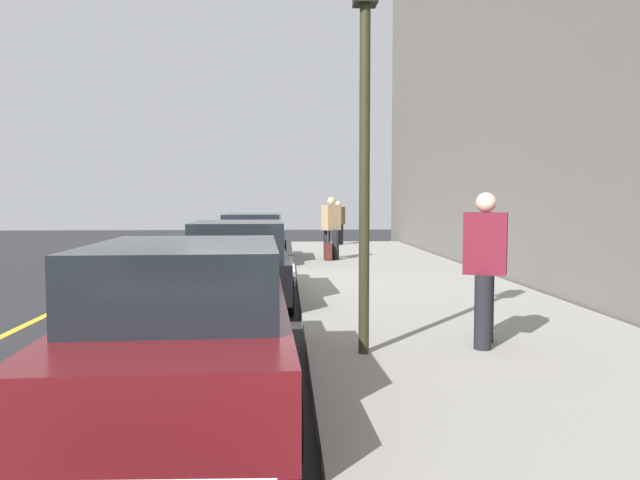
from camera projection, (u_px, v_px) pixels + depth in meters
name	position (u px, v px, depth m)	size (l,w,h in m)	color
ground_plane	(248.00, 296.00, 12.14)	(56.00, 56.00, 0.00)	#28282B
sidewalk	(412.00, 291.00, 12.33)	(28.00, 4.60, 0.15)	gray
lane_stripe_centre	(84.00, 297.00, 11.96)	(28.00, 0.14, 0.01)	gold
snow_bank_curb	(284.00, 269.00, 15.98)	(5.14, 0.56, 0.22)	white
parked_car_maroon	(189.00, 323.00, 5.63)	(4.63, 2.03, 1.51)	black
parked_car_black	(238.00, 262.00, 11.31)	(4.53, 2.03, 1.51)	black
parked_car_navy	(253.00, 239.00, 17.98)	(4.49, 1.94, 1.51)	black
pedestrian_tan_coat	(331.00, 226.00, 18.18)	(0.55, 0.59, 1.86)	black
pedestrian_burgundy_coat	(485.00, 264.00, 7.30)	(0.58, 0.58, 1.84)	black
pedestrian_olive_coat	(338.00, 221.00, 24.22)	(0.52, 0.55, 1.73)	black
traffic_light_pole	(365.00, 79.00, 6.81)	(0.35, 0.26, 4.60)	#2D2D19
rolling_suitcase	(328.00, 252.00, 17.87)	(0.34, 0.22, 0.87)	#471E19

